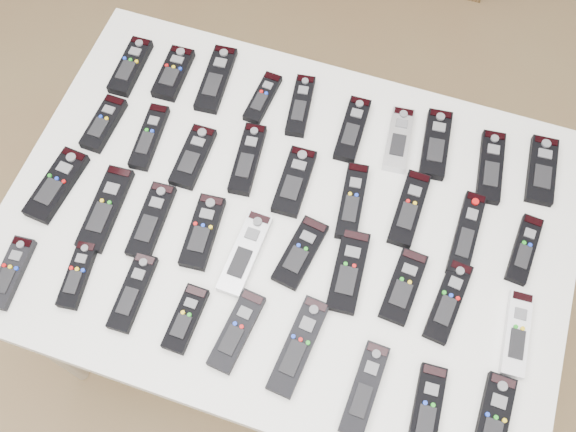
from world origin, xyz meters
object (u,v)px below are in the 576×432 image
(remote_31, at_px, (133,292))
(remote_15, at_px, (352,201))
(remote_2, at_px, (216,79))
(remote_36, at_px, (427,410))
(remote_1, at_px, (173,73))
(remote_21, at_px, (151,220))
(table, at_px, (288,230))
(remote_14, at_px, (294,181))
(remote_18, at_px, (524,249))
(remote_3, at_px, (263,98))
(remote_0, at_px, (131,66))
(remote_30, at_px, (78,275))
(remote_5, at_px, (352,129))
(remote_9, at_px, (542,170))
(remote_35, at_px, (365,389))
(remote_37, at_px, (493,423))
(remote_13, at_px, (248,159))
(remote_33, at_px, (237,331))
(remote_25, at_px, (348,271))
(remote_4, at_px, (300,106))
(remote_19, at_px, (57,185))
(remote_17, at_px, (466,234))
(remote_29, at_px, (11,273))
(remote_23, at_px, (245,253))
(remote_32, at_px, (186,319))
(remote_34, at_px, (298,346))
(remote_10, at_px, (104,124))
(remote_12, at_px, (193,157))
(remote_20, at_px, (106,208))
(remote_6, at_px, (399,140))
(remote_22, at_px, (203,232))
(remote_28, at_px, (517,334))
(remote_8, at_px, (491,167))
(remote_27, at_px, (448,301))
(remote_11, at_px, (149,137))
(remote_7, at_px, (436,144))
(remote_24, at_px, (300,252))

(remote_31, bearing_deg, remote_15, 40.84)
(remote_2, height_order, remote_36, remote_36)
(remote_1, xyz_separation_m, remote_21, (0.11, -0.38, -0.00))
(table, height_order, remote_14, remote_14)
(remote_14, relative_size, remote_18, 1.05)
(remote_3, xyz_separation_m, remote_15, (0.28, -0.20, 0.00))
(remote_0, relative_size, remote_30, 1.13)
(remote_0, relative_size, remote_14, 0.99)
(remote_5, distance_m, remote_9, 0.44)
(remote_31, height_order, remote_35, remote_35)
(remote_0, height_order, remote_37, remote_0)
(table, distance_m, remote_31, 0.37)
(remote_13, relative_size, remote_30, 1.21)
(remote_15, bearing_deg, remote_18, -5.43)
(table, relative_size, remote_36, 7.26)
(remote_15, height_order, remote_33, remote_15)
(remote_1, distance_m, remote_13, 0.31)
(remote_1, bearing_deg, remote_25, -35.23)
(remote_9, xyz_separation_m, remote_37, (-0.00, -0.59, 0.00))
(table, height_order, remote_18, remote_18)
(remote_4, relative_size, remote_19, 0.91)
(remote_17, xyz_separation_m, remote_29, (-0.90, -0.40, 0.00))
(remote_23, distance_m, remote_32, 0.19)
(remote_1, height_order, remote_34, remote_1)
(remote_10, relative_size, remote_25, 0.81)
(remote_12, distance_m, remote_20, 0.23)
(remote_15, bearing_deg, remote_6, 66.30)
(remote_29, bearing_deg, remote_3, 54.29)
(remote_22, xyz_separation_m, remote_31, (-0.09, -0.17, -0.00))
(remote_20, bearing_deg, remote_28, -3.05)
(remote_10, bearing_deg, remote_25, -13.04)
(remote_30, bearing_deg, remote_25, 12.00)
(remote_8, bearing_deg, remote_27, -99.89)
(remote_9, relative_size, remote_25, 0.94)
(remote_11, relative_size, remote_20, 0.84)
(remote_2, bearing_deg, remote_6, -8.31)
(remote_10, bearing_deg, remote_20, -61.78)
(remote_35, bearing_deg, remote_7, 91.76)
(remote_5, xyz_separation_m, remote_11, (-0.45, -0.17, -0.00))
(remote_27, bearing_deg, remote_15, 154.41)
(remote_0, height_order, remote_3, remote_0)
(remote_10, distance_m, remote_35, 0.85)
(remote_7, relative_size, remote_24, 1.10)
(remote_29, relative_size, remote_32, 1.14)
(remote_27, relative_size, remote_33, 1.06)
(remote_17, bearing_deg, remote_6, 137.83)
(remote_36, bearing_deg, remote_17, 87.42)
(remote_11, relative_size, remote_27, 0.95)
(remote_8, relative_size, remote_15, 1.00)
(remote_3, xyz_separation_m, remote_33, (0.14, -0.56, 0.00))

